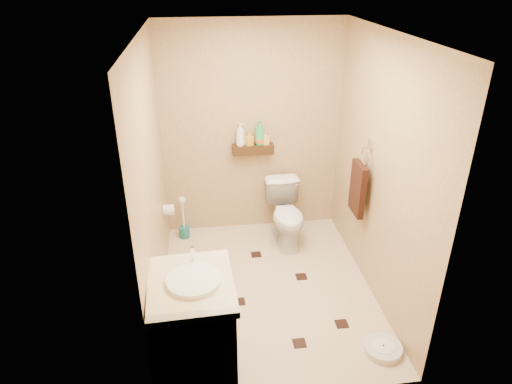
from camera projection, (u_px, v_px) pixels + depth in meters
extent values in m
plane|color=#C5AF90|center=(268.00, 289.00, 4.49)|extent=(2.50, 2.50, 0.00)
cube|color=tan|center=(252.00, 131.00, 5.06)|extent=(2.00, 0.04, 2.40)
cube|color=tan|center=(300.00, 262.00, 2.85)|extent=(2.00, 0.04, 2.40)
cube|color=tan|center=(152.00, 185.00, 3.84)|extent=(0.04, 2.50, 2.40)
cube|color=tan|center=(380.00, 172.00, 4.07)|extent=(0.04, 2.50, 2.40)
cube|color=white|center=(271.00, 34.00, 3.41)|extent=(2.00, 2.50, 0.02)
cube|color=#3C2510|center=(253.00, 149.00, 5.07)|extent=(0.46, 0.14, 0.10)
cube|color=black|center=(239.00, 302.00, 4.32)|extent=(0.11, 0.11, 0.01)
cube|color=black|center=(301.00, 277.00, 4.66)|extent=(0.11, 0.11, 0.01)
cube|color=black|center=(299.00, 343.00, 3.85)|extent=(0.11, 0.11, 0.01)
cube|color=black|center=(205.00, 261.00, 4.90)|extent=(0.11, 0.11, 0.01)
cube|color=black|center=(342.00, 324.00, 4.05)|extent=(0.11, 0.11, 0.01)
cube|color=black|center=(256.00, 255.00, 5.02)|extent=(0.11, 0.11, 0.01)
imported|color=white|center=(287.00, 215.00, 5.11)|extent=(0.42, 0.70, 0.69)
cube|color=brown|center=(195.00, 333.00, 3.38)|extent=(0.58, 0.70, 0.83)
cube|color=beige|center=(191.00, 285.00, 3.19)|extent=(0.63, 0.75, 0.05)
cylinder|color=white|center=(194.00, 281.00, 3.17)|extent=(0.38, 0.38, 0.05)
cylinder|color=silver|center=(193.00, 254.00, 3.35)|extent=(0.03, 0.03, 0.13)
cylinder|color=silver|center=(383.00, 349.00, 3.76)|extent=(0.35, 0.35, 0.06)
cylinder|color=white|center=(383.00, 346.00, 3.74)|extent=(0.19, 0.19, 0.01)
cylinder|color=#196264|center=(184.00, 232.00, 5.32)|extent=(0.12, 0.12, 0.13)
cylinder|color=silver|center=(183.00, 214.00, 5.21)|extent=(0.02, 0.02, 0.37)
sphere|color=silver|center=(182.00, 200.00, 5.13)|extent=(0.09, 0.09, 0.09)
cube|color=silver|center=(371.00, 144.00, 4.21)|extent=(0.03, 0.06, 0.08)
torus|color=silver|center=(366.00, 156.00, 4.26)|extent=(0.02, 0.19, 0.19)
cube|color=black|center=(358.00, 189.00, 4.41)|extent=(0.06, 0.30, 0.52)
cylinder|color=silver|center=(169.00, 210.00, 4.69)|extent=(0.11, 0.11, 0.11)
cylinder|color=silver|center=(164.00, 205.00, 4.66)|extent=(0.04, 0.02, 0.02)
imported|color=white|center=(240.00, 134.00, 4.98)|extent=(0.13, 0.13, 0.26)
imported|color=gold|center=(249.00, 138.00, 5.01)|extent=(0.10, 0.10, 0.16)
imported|color=#E14A1A|center=(260.00, 139.00, 5.03)|extent=(0.13, 0.13, 0.14)
imported|color=#36A360|center=(260.00, 133.00, 5.00)|extent=(0.13, 0.13, 0.28)
imported|color=#F7B152|center=(265.00, 138.00, 5.03)|extent=(0.08, 0.08, 0.15)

